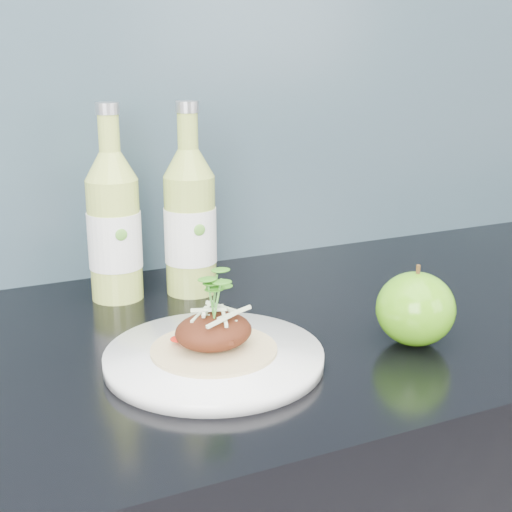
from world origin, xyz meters
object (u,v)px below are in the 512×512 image
at_px(dinner_plate, 214,358).
at_px(green_apple, 416,309).
at_px(cider_bottle_left, 114,227).
at_px(cider_bottle_right, 190,222).

relative_size(dinner_plate, green_apple, 2.50).
xyz_separation_m(dinner_plate, cider_bottle_left, (-0.04, 0.26, 0.09)).
height_order(green_apple, cider_bottle_left, cider_bottle_left).
distance_m(green_apple, cider_bottle_left, 0.42).
xyz_separation_m(green_apple, cider_bottle_left, (-0.28, 0.31, 0.06)).
relative_size(dinner_plate, cider_bottle_left, 1.04).
relative_size(green_apple, cider_bottle_right, 0.42).
bearing_deg(green_apple, cider_bottle_left, 131.83).
bearing_deg(cider_bottle_right, dinner_plate, -98.34).
bearing_deg(cider_bottle_left, green_apple, -71.37).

